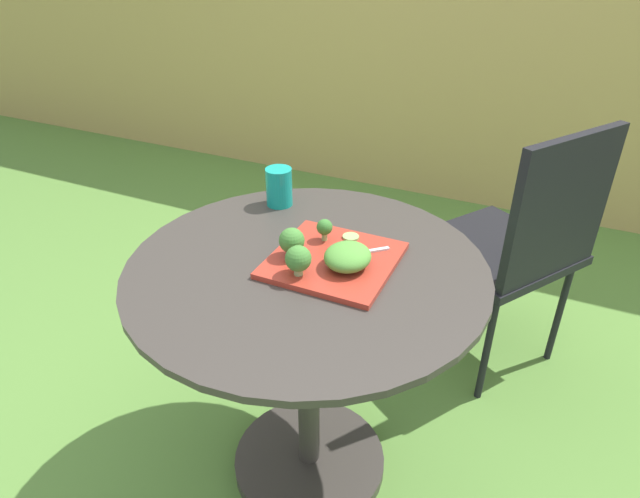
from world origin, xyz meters
name	(u,v)px	position (x,y,z in m)	size (l,w,h in m)	color
ground_plane	(310,464)	(0.00, 0.00, 0.00)	(12.00, 12.00, 0.00)	#568438
bamboo_fence	(480,55)	(0.00, 2.02, 0.80)	(8.00, 0.08, 1.60)	tan
patio_table	(308,353)	(0.00, 0.00, 0.44)	(0.85, 0.85, 0.71)	#38332D
patio_chair	(521,237)	(0.42, 0.69, 0.53)	(0.61, 0.61, 0.90)	black
salad_plate	(333,260)	(0.05, 0.03, 0.72)	(0.28, 0.28, 0.01)	#AD3323
drinking_glass	(279,189)	(-0.21, 0.25, 0.76)	(0.07, 0.07, 0.11)	#149989
fork	(352,254)	(0.09, 0.06, 0.73)	(0.13, 0.12, 0.00)	silver
lettuce_mound	(348,257)	(0.10, 0.01, 0.75)	(0.11, 0.12, 0.05)	#519338
broccoli_floret_0	(292,240)	(-0.04, 0.00, 0.76)	(0.06, 0.06, 0.07)	#99B770
broccoli_floret_1	(298,259)	(0.01, -0.06, 0.76)	(0.06, 0.06, 0.07)	#99B770
broccoli_floret_2	(323,227)	(0.00, 0.10, 0.76)	(0.04, 0.04, 0.06)	#99B770
cucumber_slice_0	(351,237)	(0.05, 0.14, 0.73)	(0.04, 0.04, 0.01)	#8EB766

